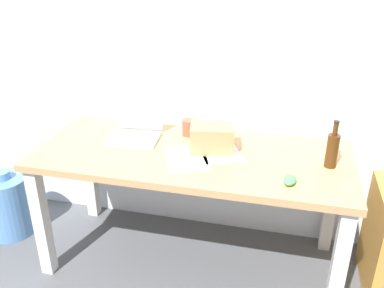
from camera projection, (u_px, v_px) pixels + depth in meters
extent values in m
plane|color=#515459|center=(192.00, 258.00, 2.60)|extent=(8.00, 8.00, 0.00)
cube|color=white|center=(209.00, 34.00, 2.41)|extent=(5.20, 0.08, 2.60)
cube|color=tan|center=(192.00, 155.00, 2.29)|extent=(1.73, 0.73, 0.04)
cube|color=silver|center=(42.00, 222.00, 2.35)|extent=(0.07, 0.07, 0.70)
cube|color=silver|center=(338.00, 269.00, 2.01)|extent=(0.07, 0.07, 0.70)
cube|color=silver|center=(90.00, 171.00, 2.89)|extent=(0.07, 0.07, 0.70)
cube|color=silver|center=(331.00, 201.00, 2.54)|extent=(0.07, 0.07, 0.70)
cube|color=silver|center=(134.00, 139.00, 2.42)|extent=(0.30, 0.24, 0.02)
cube|color=silver|center=(138.00, 115.00, 2.47)|extent=(0.29, 0.07, 0.19)
cylinder|color=#47280F|center=(332.00, 151.00, 2.10)|extent=(0.06, 0.06, 0.18)
cylinder|color=#47280F|center=(336.00, 129.00, 2.04)|extent=(0.03, 0.03, 0.07)
cylinder|color=black|center=(337.00, 122.00, 2.03)|extent=(0.03, 0.03, 0.01)
ellipsoid|color=#4C9E56|center=(290.00, 180.00, 1.98)|extent=(0.07, 0.11, 0.03)
cube|color=tan|center=(212.00, 138.00, 2.27)|extent=(0.26, 0.20, 0.15)
cylinder|color=#D84C38|center=(189.00, 128.00, 2.47)|extent=(0.08, 0.08, 0.09)
cube|color=white|center=(187.00, 158.00, 2.21)|extent=(0.30, 0.35, 0.00)
cube|color=white|center=(219.00, 151.00, 2.29)|extent=(0.31, 0.36, 0.00)
cylinder|color=#598CC6|center=(8.00, 205.00, 2.76)|extent=(0.30, 0.30, 0.41)
cylinder|color=#598CC6|center=(2.00, 175.00, 2.66)|extent=(0.10, 0.10, 0.05)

